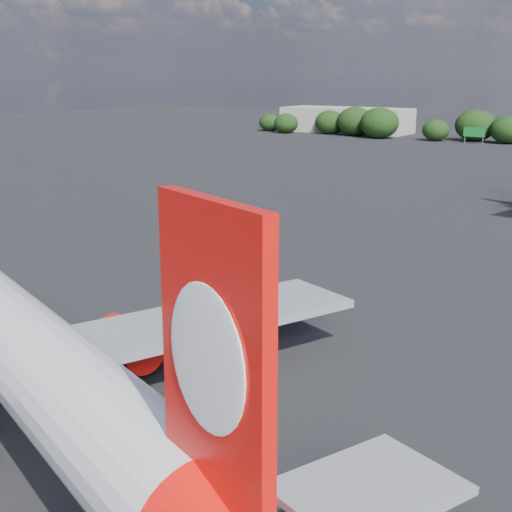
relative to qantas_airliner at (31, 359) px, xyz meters
The scene contains 4 objects.
ground 63.32m from the qantas_airliner, 100.24° to the left, with size 500.00×500.00×0.00m, color black.
qantas_airliner is the anchor object (origin of this frame).
terminal_building 208.56m from the qantas_airliner, 111.44° to the left, with size 42.00×16.00×8.00m.
highway_sign 180.52m from the qantas_airliner, 99.32° to the left, with size 6.00×0.30×4.50m.
Camera 1 is at (39.73, -24.64, 19.28)m, focal length 50.00 mm.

